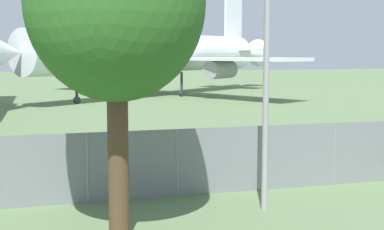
{
  "coord_description": "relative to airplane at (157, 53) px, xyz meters",
  "views": [
    {
      "loc": [
        -6.2,
        -3.25,
        4.13
      ],
      "look_at": [
        -1.26,
        14.43,
        2.0
      ],
      "focal_mm": 50.0,
      "sensor_mm": 36.0,
      "label": 1
    }
  ],
  "objects": [
    {
      "name": "airplane",
      "position": [
        0.0,
        0.0,
        0.0
      ],
      "size": [
        32.23,
        26.45,
        11.52
      ],
      "rotation": [
        0.0,
        0.0,
        -2.5
      ],
      "color": "white",
      "rests_on": "ground"
    },
    {
      "name": "light_mast",
      "position": [
        -5.06,
        -37.82,
        1.31
      ],
      "size": [
        0.44,
        0.44,
        9.06
      ],
      "color": "#99999E",
      "rests_on": "ground"
    },
    {
      "name": "tree_behind_benches",
      "position": [
        -9.07,
        -38.9,
        1.05
      ],
      "size": [
        3.9,
        3.9,
        7.35
      ],
      "color": "#4C3823",
      "rests_on": "ground"
    },
    {
      "name": "perimeter_fence",
      "position": [
        -4.43,
        -35.95,
        -3.13
      ],
      "size": [
        56.07,
        0.07,
        1.97
      ],
      "color": "gray",
      "rests_on": "ground"
    }
  ]
}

